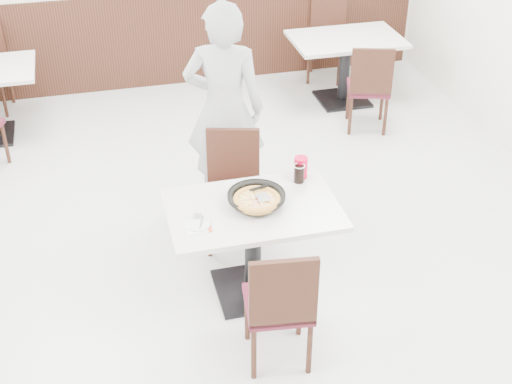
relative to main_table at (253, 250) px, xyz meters
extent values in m
plane|color=#AAAAA5|center=(0.01, 0.44, -0.38)|extent=(7.00, 7.00, 0.00)
cube|color=black|center=(0.01, 3.92, 0.18)|extent=(5.90, 0.03, 1.10)
cylinder|color=black|center=(0.02, 0.00, 0.39)|extent=(0.13, 0.13, 0.04)
cylinder|color=black|center=(0.03, 0.03, 0.42)|extent=(0.39, 0.39, 0.01)
cylinder|color=gold|center=(0.02, -0.02, 0.44)|extent=(0.35, 0.35, 0.02)
cube|color=white|center=(0.06, -0.03, 0.47)|extent=(0.09, 0.11, 0.00)
cube|color=white|center=(-0.42, -0.14, 0.38)|extent=(0.16, 0.16, 0.00)
cylinder|color=silver|center=(-0.41, -0.12, 0.38)|extent=(0.18, 0.18, 0.01)
cube|color=white|center=(-0.38, -0.12, 0.39)|extent=(0.06, 0.14, 0.00)
cylinder|color=black|center=(0.41, 0.25, 0.44)|extent=(0.09, 0.09, 0.13)
cylinder|color=red|center=(0.45, 0.31, 0.45)|extent=(0.11, 0.11, 0.16)
imported|color=#B1B1B6|center=(0.06, 1.23, 0.54)|extent=(0.78, 0.63, 1.84)
camera|label=1|loc=(-0.99, -4.00, 3.14)|focal=50.00mm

